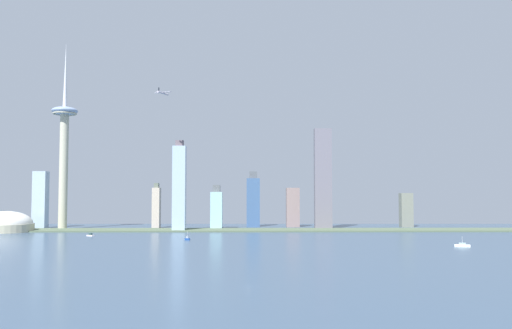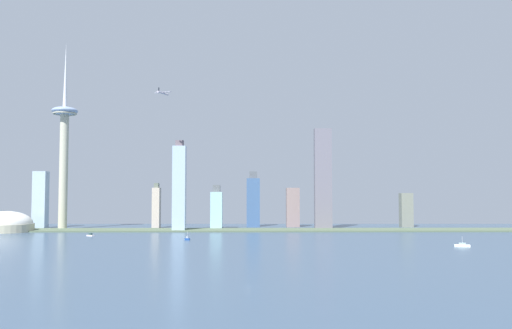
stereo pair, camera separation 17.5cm
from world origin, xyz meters
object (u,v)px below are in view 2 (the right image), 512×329
skyscraper_4 (179,187)px  boat_0 (90,235)px  boat_2 (462,245)px  skyscraper_5 (406,210)px  skyscraper_6 (156,207)px  boat_3 (187,239)px  skyscraper_1 (293,207)px  skyscraper_3 (217,209)px  observation_tower (64,140)px  skyscraper_0 (253,201)px  skyscraper_2 (323,179)px  airplane (163,93)px  skyscraper_7 (40,200)px  stadium_dome (6,225)px

skyscraper_4 → boat_0: size_ratio=12.03×
boat_2 → skyscraper_5: bearing=-76.1°
skyscraper_6 → boat_3: size_ratio=6.72×
skyscraper_1 → skyscraper_3: skyscraper_3 is taller
observation_tower → skyscraper_6: (144.97, 32.50, -109.70)m
skyscraper_0 → skyscraper_2: skyscraper_2 is taller
observation_tower → airplane: 206.32m
skyscraper_1 → skyscraper_2: size_ratio=0.41×
observation_tower → skyscraper_1: (376.47, 61.30, -111.07)m
skyscraper_3 → skyscraper_7: size_ratio=0.76×
stadium_dome → airplane: bearing=-8.7°
skyscraper_5 → boat_3: skyscraper_5 is taller
skyscraper_5 → skyscraper_7: size_ratio=0.62×
skyscraper_0 → boat_3: skyscraper_0 is taller
stadium_dome → skyscraper_4: (258.98, 11.09, 56.58)m
skyscraper_0 → airplane: bearing=-130.2°
skyscraper_4 → skyscraper_5: size_ratio=2.39×
observation_tower → boat_2: observation_tower is taller
airplane → skyscraper_6: bearing=39.7°
skyscraper_1 → skyscraper_3: (-128.69, -57.50, -1.43)m
skyscraper_6 → skyscraper_7: skyscraper_7 is taller
skyscraper_3 → airplane: airplane is taller
skyscraper_1 → skyscraper_4: skyscraper_4 is taller
skyscraper_2 → skyscraper_7: size_ratio=1.73×
skyscraper_0 → skyscraper_5: (264.34, -10.80, -15.22)m
boat_2 → boat_3: boat_3 is taller
skyscraper_6 → skyscraper_7: bearing=-178.9°
skyscraper_6 → boat_3: skyscraper_6 is taller
stadium_dome → boat_2: 639.97m
boat_0 → skyscraper_3: bearing=75.2°
boat_2 → airplane: bearing=-7.5°
observation_tower → skyscraper_3: size_ratio=4.26×
observation_tower → skyscraper_7: bearing=148.9°
boat_2 → airplane: 452.84m
skyscraper_0 → skyscraper_4: bearing=-136.5°
skyscraper_3 → skyscraper_6: (-102.81, 28.70, 2.80)m
skyscraper_2 → skyscraper_4: bearing=-168.4°
skyscraper_7 → boat_2: bearing=-28.2°
skyscraper_6 → boat_2: bearing=-39.1°
skyscraper_0 → boat_3: 279.62m
skyscraper_1 → skyscraper_4: bearing=-150.3°
skyscraper_3 → boat_3: 205.57m
boat_0 → boat_3: bearing=9.9°
skyscraper_0 → observation_tower: bearing=-168.0°
skyscraper_4 → skyscraper_0: bearing=43.5°
observation_tower → skyscraper_0: bearing=12.0°
skyscraper_1 → skyscraper_6: skyscraper_6 is taller
skyscraper_7 → skyscraper_3: bearing=-4.8°
skyscraper_1 → skyscraper_0: bearing=176.5°
skyscraper_6 → skyscraper_7: 193.02m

